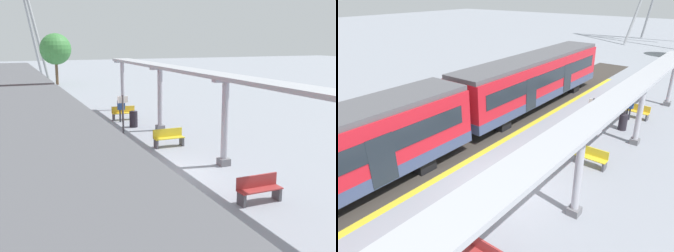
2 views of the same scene
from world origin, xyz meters
The scene contains 16 objects.
ground_plane centered at (0.00, 0.00, 0.00)m, with size 176.00×176.00×0.00m, color gray.
tactile_edge_strip centered at (-3.02, 0.00, 0.00)m, with size 0.35×38.13×0.01m, color gold.
trackbed centered at (-4.79, 0.00, 0.00)m, with size 3.20×50.13×0.01m, color #38332D.
train_near_carriage centered at (-4.79, -5.82, 1.83)m, with size 2.65×14.28×3.48m.
train_far_carriage centered at (-4.79, 9.04, 1.83)m, with size 2.65×14.28×3.48m.
canopy_pillar_third centered at (2.74, 0.13, 1.80)m, with size 1.10×0.44×3.55m.
canopy_pillar_fourth centered at (2.74, 7.27, 1.80)m, with size 1.10×0.44×3.55m.
canopy_pillar_fifth centered at (2.74, 14.72, 1.80)m, with size 1.10×0.44×3.55m.
canopy_beam centered at (2.74, -0.08, 3.63)m, with size 1.20×30.40×0.16m, color #A8AAB2.
bench_near_end centered at (1.71, 11.06, 0.44)m, with size 1.52×0.51×0.86m.
bench_far_end centered at (1.80, 3.77, 0.44)m, with size 1.50×0.45×0.86m.
bench_extra_slot centered at (1.81, -3.66, 0.44)m, with size 1.50×0.45×0.86m.
trash_bin centered at (1.61, 8.67, 0.47)m, with size 0.48×0.48×0.94m, color #241F27.
platform_info_sign centered at (0.44, 6.80, 1.33)m, with size 0.56×0.10×2.20m.
passenger_by_the_benches centered at (1.37, 10.40, 0.98)m, with size 0.45×0.21×1.56m.
tree_left_background centered at (0.59, 33.66, 3.96)m, with size 3.47×3.47×5.71m.
Camera 1 is at (-5.53, -13.89, 5.10)m, focal length 43.78 mm.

